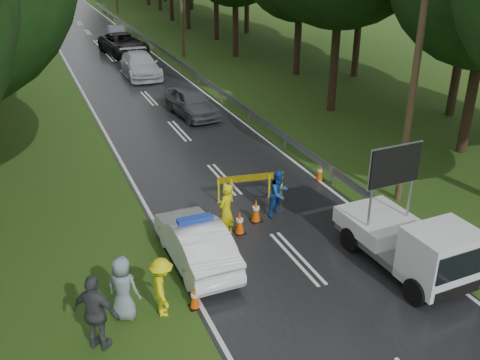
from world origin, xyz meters
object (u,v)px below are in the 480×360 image
civilian (279,193)px  queue_car_fourth (117,33)px  queue_car_second (140,65)px  queue_car_third (124,44)px  work_truck (413,244)px  officer (226,211)px  queue_car_first (191,102)px  police_sedan (196,242)px  barrier (251,181)px

civilian → queue_car_fourth: size_ratio=0.43×
civilian → queue_car_second: size_ratio=0.32×
queue_car_third → queue_car_fourth: bearing=76.6°
work_truck → officer: 5.58m
queue_car_first → queue_car_second: bearing=87.7°
police_sedan → work_truck: (5.41, -2.80, 0.25)m
work_truck → civilian: bearing=111.7°
police_sedan → barrier: 4.31m
police_sedan → civilian: 3.84m
police_sedan → work_truck: work_truck is taller
officer → queue_car_fourth: size_ratio=0.47×
queue_car_fourth → officer: bearing=-90.8°
queue_car_second → queue_car_third: (0.40, 7.40, 0.05)m
civilian → work_truck: bearing=-90.1°
queue_car_first → queue_car_fourth: (0.49, 22.67, -0.09)m
barrier → officer: (-1.71, -2.00, 0.15)m
barrier → officer: 2.64m
queue_car_first → work_truck: bearing=-91.1°
queue_car_first → queue_car_fourth: bearing=83.1°
officer → queue_car_third: (2.66, 28.72, -0.10)m
queue_car_third → police_sedan: bearing=-105.3°
police_sedan → officer: officer is taller
civilian → queue_car_first: size_ratio=0.39×
police_sedan → queue_car_second: (3.60, 22.35, 0.08)m
queue_car_fourth → police_sedan: bearing=-92.8°
officer → queue_car_second: bearing=-135.2°
officer → queue_car_second: (2.25, 21.32, -0.14)m
queue_car_fourth → work_truck: bearing=-84.3°
work_truck → queue_car_first: work_truck is taller
barrier → queue_car_second: 19.33m
queue_car_third → civilian: bearing=-98.7°
work_truck → queue_car_fourth: bearing=89.2°
officer → barrier: bearing=-169.7°
barrier → queue_car_third: size_ratio=0.41×
work_truck → officer: bearing=134.7°
work_truck → civilian: size_ratio=2.64×
officer → civilian: bearing=156.3°
police_sedan → queue_car_third: 30.02m
officer → civilian: (2.13, 0.59, -0.07)m
civilian → queue_car_third: 28.14m
barrier → queue_car_first: size_ratio=0.56×
barrier → queue_car_fourth: 32.79m
queue_car_fourth → queue_car_second: bearing=-89.8°
work_truck → queue_car_second: (-1.81, 25.15, -0.17)m
police_sedan → queue_car_second: bearing=-100.0°
police_sedan → officer: size_ratio=2.27×
work_truck → civilian: work_truck is taller
barrier → officer: bearing=-121.1°
queue_car_second → queue_car_fourth: queue_car_second is taller
barrier → civilian: bearing=-64.0°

